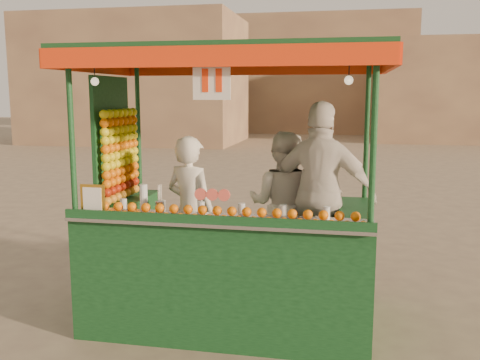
% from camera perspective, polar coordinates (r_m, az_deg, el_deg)
% --- Properties ---
extents(ground, '(90.00, 90.00, 0.00)m').
position_cam_1_polar(ground, '(5.83, -1.24, -14.49)').
color(ground, '#6F5E4F').
rests_on(ground, ground).
extents(building_left, '(10.00, 6.00, 6.00)m').
position_cam_1_polar(building_left, '(27.19, -10.88, 10.35)').
color(building_left, '#A1825B').
rests_on(building_left, ground).
extents(building_right, '(9.00, 6.00, 5.00)m').
position_cam_1_polar(building_right, '(29.79, 22.83, 8.72)').
color(building_right, '#A1825B').
rests_on(building_right, ground).
extents(building_center, '(14.00, 7.00, 7.00)m').
position_cam_1_polar(building_center, '(35.37, 6.22, 10.94)').
color(building_center, '#A1825B').
rests_on(building_center, ground).
extents(juice_cart, '(3.05, 1.97, 2.77)m').
position_cam_1_polar(juice_cart, '(5.50, -1.78, -6.07)').
color(juice_cart, '#0F3718').
rests_on(juice_cart, ground).
extents(vendor_left, '(0.68, 0.57, 1.59)m').
position_cam_1_polar(vendor_left, '(5.67, -5.29, -3.31)').
color(vendor_left, white).
rests_on(vendor_left, ground).
extents(vendor_middle, '(0.86, 0.71, 1.61)m').
position_cam_1_polar(vendor_middle, '(5.96, 4.52, -2.58)').
color(vendor_middle, silver).
rests_on(vendor_middle, ground).
extents(vendor_right, '(1.21, 0.71, 1.94)m').
position_cam_1_polar(vendor_right, '(5.65, 8.63, -1.59)').
color(vendor_right, silver).
rests_on(vendor_right, ground).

